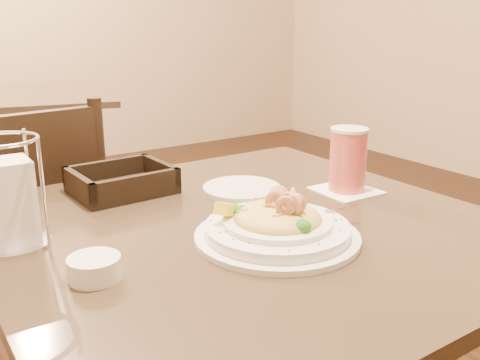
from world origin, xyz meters
TOP-DOWN VIEW (x-y plane):
  - main_table at (0.00, 0.00)m, footprint 0.90×0.90m
  - background_table at (0.05, 2.12)m, footprint 1.09×1.09m
  - dining_chair_near at (-0.28, 0.67)m, footprint 0.47×0.47m
  - pasta_bowl at (0.00, -0.09)m, footprint 0.32×0.29m
  - drink_glass at (0.29, 0.04)m, footprint 0.13×0.13m
  - bread_basket at (-0.12, 0.31)m, footprint 0.21×0.17m
  - napkin_caddy at (-0.38, 0.14)m, footprint 0.12×0.12m
  - side_plate at (0.10, 0.17)m, footprint 0.20×0.20m
  - butter_ramekin at (-0.31, -0.06)m, footprint 0.09×0.09m

SIDE VIEW (x-z plane):
  - dining_chair_near at x=-0.28m, z-range 0.03..0.96m
  - main_table at x=0.00m, z-range 0.14..0.89m
  - background_table at x=0.05m, z-range 0.14..0.89m
  - side_plate at x=0.10m, z-range 0.75..0.77m
  - butter_ramekin at x=-0.31m, z-range 0.75..0.79m
  - bread_basket at x=-0.12m, z-range 0.75..0.80m
  - pasta_bowl at x=0.00m, z-range 0.73..0.83m
  - drink_glass at x=0.29m, z-range 0.75..0.90m
  - napkin_caddy at x=-0.38m, z-range 0.74..0.93m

